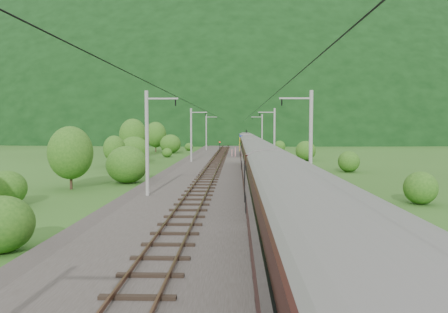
{
  "coord_description": "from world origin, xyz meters",
  "views": [
    {
      "loc": [
        0.65,
        -32.96,
        5.6
      ],
      "look_at": [
        -0.65,
        10.48,
        2.6
      ],
      "focal_mm": 35.0,
      "sensor_mm": 36.0,
      "label": 1
    }
  ],
  "objects": [
    {
      "name": "track_left",
      "position": [
        -2.4,
        10.0,
        0.37
      ],
      "size": [
        2.4,
        220.0,
        0.27
      ],
      "color": "brown",
      "rests_on": "railbed"
    },
    {
      "name": "hazard_post_near",
      "position": [
        -0.24,
        44.25,
        0.94
      ],
      "size": [
        0.14,
        0.14,
        1.29
      ],
      "primitive_type": "cylinder",
      "color": "red",
      "rests_on": "railbed"
    },
    {
      "name": "vegetation_left",
      "position": [
        -14.64,
        19.42,
        2.64
      ],
      "size": [
        12.26,
        146.3,
        7.0
      ],
      "color": "#215015",
      "rests_on": "ground"
    },
    {
      "name": "railbed",
      "position": [
        0.0,
        10.0,
        0.15
      ],
      "size": [
        14.0,
        220.0,
        0.3
      ],
      "primitive_type": "cube",
      "color": "#38332D",
      "rests_on": "ground"
    },
    {
      "name": "vegetation_right",
      "position": [
        12.47,
        14.81,
        1.24
      ],
      "size": [
        7.05,
        106.45,
        2.93
      ],
      "color": "#215015",
      "rests_on": "ground"
    },
    {
      "name": "mountain_ridge",
      "position": [
        -120.0,
        300.0,
        0.0
      ],
      "size": [
        336.0,
        280.0,
        132.0
      ],
      "primitive_type": "ellipsoid",
      "color": "black",
      "rests_on": "ground"
    },
    {
      "name": "hazard_post_far",
      "position": [
        0.35,
        44.31,
        1.11
      ],
      "size": [
        0.17,
        0.17,
        1.62
      ],
      "primitive_type": "cylinder",
      "color": "red",
      "rests_on": "railbed"
    },
    {
      "name": "train",
      "position": [
        2.4,
        -10.37,
        3.24
      ],
      "size": [
        2.69,
        130.03,
        4.67
      ],
      "color": "black",
      "rests_on": "ground"
    },
    {
      "name": "track_right",
      "position": [
        2.4,
        10.0,
        0.37
      ],
      "size": [
        2.4,
        220.0,
        0.27
      ],
      "color": "brown",
      "rests_on": "railbed"
    },
    {
      "name": "signal",
      "position": [
        -3.09,
        61.39,
        1.46
      ],
      "size": [
        0.22,
        0.22,
        1.97
      ],
      "color": "black",
      "rests_on": "railbed"
    },
    {
      "name": "mountain_main",
      "position": [
        0.0,
        260.0,
        0.0
      ],
      "size": [
        504.0,
        360.0,
        244.0
      ],
      "primitive_type": "ellipsoid",
      "color": "black",
      "rests_on": "ground"
    },
    {
      "name": "catenary_left",
      "position": [
        -6.12,
        32.0,
        4.5
      ],
      "size": [
        2.54,
        192.28,
        8.0
      ],
      "color": "gray",
      "rests_on": "railbed"
    },
    {
      "name": "catenary_right",
      "position": [
        6.12,
        32.0,
        4.5
      ],
      "size": [
        2.54,
        192.28,
        8.0
      ],
      "color": "gray",
      "rests_on": "railbed"
    },
    {
      "name": "overhead_wires",
      "position": [
        0.0,
        10.0,
        7.1
      ],
      "size": [
        4.83,
        198.0,
        0.03
      ],
      "color": "black",
      "rests_on": "ground"
    },
    {
      "name": "ground",
      "position": [
        0.0,
        0.0,
        0.0
      ],
      "size": [
        600.0,
        600.0,
        0.0
      ],
      "primitive_type": "plane",
      "color": "#284917",
      "rests_on": "ground"
    }
  ]
}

